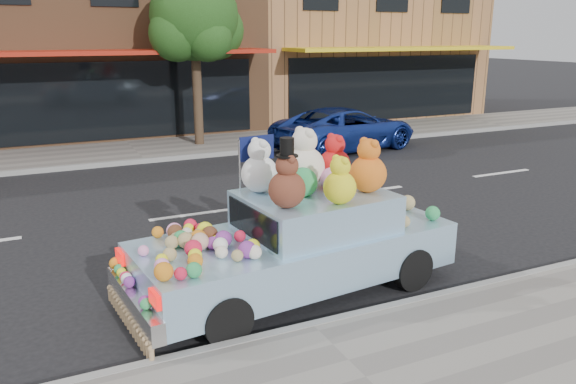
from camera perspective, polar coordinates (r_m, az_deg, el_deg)
ground at (r=11.16m, az=-9.42°, el=-2.26°), size 120.00×120.00×0.00m
far_sidewalk at (r=17.32m, az=-15.33°, el=4.04°), size 60.00×3.00×0.12m
near_kerb at (r=6.82m, az=2.45°, el=-13.64°), size 60.00×0.12×0.13m
far_kerb at (r=15.87m, az=-14.38°, el=3.09°), size 60.00×0.12×0.13m
storefront_mid at (r=22.41m, az=-18.58°, el=15.57°), size 10.00×9.80×7.30m
storefront_right at (r=25.64m, az=5.10°, el=16.22°), size 10.00×9.80×7.30m
street_tree at (r=17.49m, az=-9.45°, el=16.48°), size 3.00×2.70×5.22m
car_blue at (r=17.18m, az=5.87°, el=6.42°), size 5.00×3.06×1.29m
art_car at (r=7.57m, az=0.99°, el=-4.35°), size 4.64×2.20×2.22m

